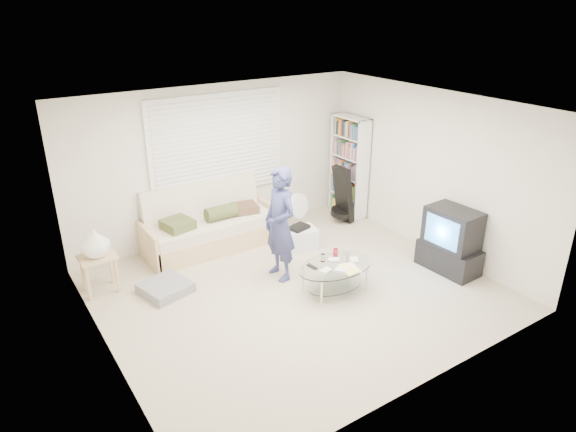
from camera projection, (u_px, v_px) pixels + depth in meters
ground at (296, 290)px, 7.04m from camera, size 5.00×5.00×0.00m
room_shell at (276, 168)px, 6.76m from camera, size 5.02×4.52×2.51m
window_blinds at (219, 145)px, 8.12m from camera, size 2.32×0.08×1.62m
futon_sofa at (210, 227)px, 8.15m from camera, size 2.11×0.85×1.03m
grey_floor_pillow at (166, 288)px, 6.98m from camera, size 0.71×0.71×0.13m
side_table at (95, 245)px, 6.75m from camera, size 0.48×0.38×0.94m
bookshelf at (349, 167)px, 9.19m from camera, size 0.29×0.76×1.81m
guitar_case at (343, 198)px, 9.01m from camera, size 0.36×0.38×1.01m
floor_fan at (298, 210)px, 8.62m from camera, size 0.44×0.29×0.71m
storage_bin at (299, 238)px, 8.18m from camera, size 0.62×0.49×0.38m
tv_unit at (451, 241)px, 7.40m from camera, size 0.51×0.89×0.95m
coffee_table at (336, 270)px, 6.88m from camera, size 1.11×0.72×0.53m
standing_person at (280, 224)px, 7.08m from camera, size 0.40×0.60×1.64m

